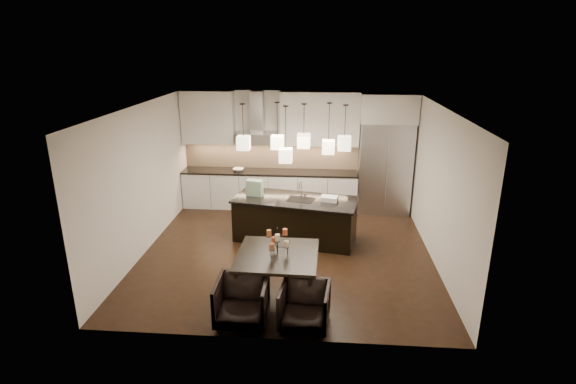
# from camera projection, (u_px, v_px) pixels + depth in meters

# --- Properties ---
(floor) EXTENTS (5.50, 5.50, 0.02)m
(floor) POSITION_uv_depth(u_px,v_px,m) (287.00, 251.00, 8.79)
(floor) COLOR black
(floor) RESTS_ON ground
(ceiling) EXTENTS (5.50, 5.50, 0.02)m
(ceiling) POSITION_uv_depth(u_px,v_px,m) (287.00, 106.00, 7.89)
(ceiling) COLOR white
(ceiling) RESTS_ON wall_back
(wall_back) EXTENTS (5.50, 0.02, 2.80)m
(wall_back) POSITION_uv_depth(u_px,v_px,m) (296.00, 149.00, 10.94)
(wall_back) COLOR silver
(wall_back) RESTS_ON ground
(wall_front) EXTENTS (5.50, 0.02, 2.80)m
(wall_front) POSITION_uv_depth(u_px,v_px,m) (270.00, 247.00, 5.73)
(wall_front) COLOR silver
(wall_front) RESTS_ON ground
(wall_left) EXTENTS (0.02, 5.50, 2.80)m
(wall_left) POSITION_uv_depth(u_px,v_px,m) (143.00, 179.00, 8.54)
(wall_left) COLOR silver
(wall_left) RESTS_ON ground
(wall_right) EXTENTS (0.02, 5.50, 2.80)m
(wall_right) POSITION_uv_depth(u_px,v_px,m) (439.00, 186.00, 8.13)
(wall_right) COLOR silver
(wall_right) RESTS_ON ground
(refrigerator) EXTENTS (1.20, 0.72, 2.15)m
(refrigerator) POSITION_uv_depth(u_px,v_px,m) (384.00, 168.00, 10.53)
(refrigerator) COLOR #B7B7BA
(refrigerator) RESTS_ON floor
(fridge_panel) EXTENTS (1.26, 0.72, 0.65)m
(fridge_panel) POSITION_uv_depth(u_px,v_px,m) (389.00, 108.00, 10.08)
(fridge_panel) COLOR silver
(fridge_panel) RESTS_ON refrigerator
(lower_cabinets) EXTENTS (4.21, 0.62, 0.88)m
(lower_cabinets) POSITION_uv_depth(u_px,v_px,m) (270.00, 190.00, 10.98)
(lower_cabinets) COLOR silver
(lower_cabinets) RESTS_ON floor
(countertop) EXTENTS (4.21, 0.66, 0.04)m
(countertop) POSITION_uv_depth(u_px,v_px,m) (270.00, 172.00, 10.84)
(countertop) COLOR black
(countertop) RESTS_ON lower_cabinets
(backsplash) EXTENTS (4.21, 0.02, 0.63)m
(backsplash) POSITION_uv_depth(u_px,v_px,m) (271.00, 155.00, 11.01)
(backsplash) COLOR tan
(backsplash) RESTS_ON countertop
(upper_cab_left) EXTENTS (1.25, 0.35, 1.25)m
(upper_cab_left) POSITION_uv_depth(u_px,v_px,m) (208.00, 117.00, 10.68)
(upper_cab_left) COLOR silver
(upper_cab_left) RESTS_ON wall_back
(upper_cab_right) EXTENTS (1.85, 0.35, 1.25)m
(upper_cab_right) POSITION_uv_depth(u_px,v_px,m) (320.00, 119.00, 10.48)
(upper_cab_right) COLOR silver
(upper_cab_right) RESTS_ON wall_back
(hood_canopy) EXTENTS (0.90, 0.52, 0.24)m
(hood_canopy) POSITION_uv_depth(u_px,v_px,m) (257.00, 138.00, 10.65)
(hood_canopy) COLOR #B7B7BA
(hood_canopy) RESTS_ON wall_back
(hood_chimney) EXTENTS (0.30, 0.28, 0.96)m
(hood_chimney) POSITION_uv_depth(u_px,v_px,m) (257.00, 112.00, 10.56)
(hood_chimney) COLOR #B7B7BA
(hood_chimney) RESTS_ON hood_canopy
(fruit_bowl) EXTENTS (0.29, 0.29, 0.06)m
(fruit_bowl) POSITION_uv_depth(u_px,v_px,m) (238.00, 170.00, 10.83)
(fruit_bowl) COLOR silver
(fruit_bowl) RESTS_ON countertop
(island_body) EXTENTS (2.54, 1.39, 0.85)m
(island_body) POSITION_uv_depth(u_px,v_px,m) (295.00, 220.00, 9.18)
(island_body) COLOR black
(island_body) RESTS_ON floor
(island_top) EXTENTS (2.63, 1.48, 0.04)m
(island_top) POSITION_uv_depth(u_px,v_px,m) (295.00, 200.00, 9.04)
(island_top) COLOR black
(island_top) RESTS_ON island_body
(faucet) EXTENTS (0.14, 0.24, 0.36)m
(faucet) POSITION_uv_depth(u_px,v_px,m) (301.00, 189.00, 9.04)
(faucet) COLOR silver
(faucet) RESTS_ON island_top
(tote_bag) EXTENTS (0.35, 0.23, 0.33)m
(tote_bag) POSITION_uv_depth(u_px,v_px,m) (255.00, 188.00, 9.18)
(tote_bag) COLOR #1B5D34
(tote_bag) RESTS_ON island_top
(food_container) EXTENTS (0.36, 0.29, 0.10)m
(food_container) POSITION_uv_depth(u_px,v_px,m) (329.00, 199.00, 8.90)
(food_container) COLOR silver
(food_container) RESTS_ON island_top
(dining_table) EXTENTS (1.28, 1.28, 0.75)m
(dining_table) POSITION_uv_depth(u_px,v_px,m) (278.00, 275.00, 7.11)
(dining_table) COLOR black
(dining_table) RESTS_ON floor
(candelabra) EXTENTS (0.37, 0.37, 0.44)m
(candelabra) POSITION_uv_depth(u_px,v_px,m) (277.00, 241.00, 6.92)
(candelabra) COLOR black
(candelabra) RESTS_ON dining_table
(candle_a) EXTENTS (0.08, 0.08, 0.10)m
(candle_a) POSITION_uv_depth(u_px,v_px,m) (286.00, 244.00, 6.92)
(candle_a) COLOR beige
(candle_a) RESTS_ON candelabra
(candle_b) EXTENTS (0.08, 0.08, 0.10)m
(candle_b) POSITION_uv_depth(u_px,v_px,m) (274.00, 240.00, 7.05)
(candle_b) COLOR #D85934
(candle_b) RESTS_ON candelabra
(candle_c) EXTENTS (0.08, 0.08, 0.10)m
(candle_c) POSITION_uv_depth(u_px,v_px,m) (272.00, 247.00, 6.82)
(candle_c) COLOR #AC6132
(candle_c) RESTS_ON candelabra
(candle_d) EXTENTS (0.08, 0.08, 0.10)m
(candle_d) POSITION_uv_depth(u_px,v_px,m) (285.00, 232.00, 6.95)
(candle_d) COLOR #D85934
(candle_d) RESTS_ON candelabra
(candle_e) EXTENTS (0.08, 0.08, 0.10)m
(candle_e) POSITION_uv_depth(u_px,v_px,m) (269.00, 233.00, 6.91)
(candle_e) COLOR #AC6132
(candle_e) RESTS_ON candelabra
(candle_f) EXTENTS (0.08, 0.08, 0.10)m
(candle_f) POSITION_uv_depth(u_px,v_px,m) (277.00, 238.00, 6.76)
(candle_f) COLOR beige
(candle_f) RESTS_ON candelabra
(armchair_left) EXTENTS (0.74, 0.76, 0.69)m
(armchair_left) POSITION_uv_depth(u_px,v_px,m) (242.00, 301.00, 6.45)
(armchair_left) COLOR black
(armchair_left) RESTS_ON floor
(armchair_right) EXTENTS (0.75, 0.77, 0.64)m
(armchair_right) POSITION_uv_depth(u_px,v_px,m) (305.00, 306.00, 6.37)
(armchair_right) COLOR black
(armchair_right) RESTS_ON floor
(pendant_a) EXTENTS (0.24, 0.24, 0.26)m
(pendant_a) POSITION_uv_depth(u_px,v_px,m) (244.00, 143.00, 8.56)
(pendant_a) COLOR beige
(pendant_a) RESTS_ON ceiling
(pendant_b) EXTENTS (0.24, 0.24, 0.26)m
(pendant_b) POSITION_uv_depth(u_px,v_px,m) (277.00, 142.00, 8.78)
(pendant_b) COLOR beige
(pendant_b) RESTS_ON ceiling
(pendant_c) EXTENTS (0.24, 0.24, 0.26)m
(pendant_c) POSITION_uv_depth(u_px,v_px,m) (304.00, 141.00, 8.54)
(pendant_c) COLOR beige
(pendant_c) RESTS_ON ceiling
(pendant_d) EXTENTS (0.24, 0.24, 0.26)m
(pendant_d) POSITION_uv_depth(u_px,v_px,m) (328.00, 147.00, 8.72)
(pendant_d) COLOR beige
(pendant_d) RESTS_ON ceiling
(pendant_e) EXTENTS (0.24, 0.24, 0.26)m
(pendant_e) POSITION_uv_depth(u_px,v_px,m) (344.00, 143.00, 8.40)
(pendant_e) COLOR beige
(pendant_e) RESTS_ON ceiling
(pendant_f) EXTENTS (0.24, 0.24, 0.26)m
(pendant_f) POSITION_uv_depth(u_px,v_px,m) (286.00, 155.00, 8.34)
(pendant_f) COLOR beige
(pendant_f) RESTS_ON ceiling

